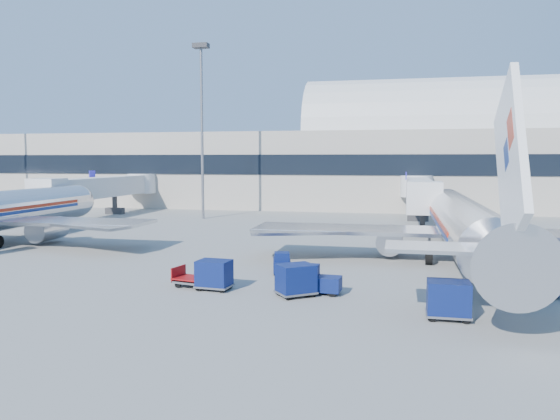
% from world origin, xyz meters
% --- Properties ---
extents(ground, '(260.00, 260.00, 0.00)m').
position_xyz_m(ground, '(0.00, 0.00, 0.00)').
color(ground, gray).
rests_on(ground, ground).
extents(terminal, '(170.00, 28.15, 21.00)m').
position_xyz_m(terminal, '(-13.60, 55.96, 7.52)').
color(terminal, '#B2AA9E').
rests_on(terminal, ground).
extents(airliner_main, '(32.00, 37.26, 12.07)m').
position_xyz_m(airliner_main, '(10.00, 4.51, 2.93)').
color(airliner_main, silver).
rests_on(airliner_main, ground).
extents(jetbridge_near, '(4.40, 27.50, 6.25)m').
position_xyz_m(jetbridge_near, '(7.60, 30.81, 3.93)').
color(jetbridge_near, silver).
rests_on(jetbridge_near, ground).
extents(jetbridge_mid, '(4.40, 27.50, 6.25)m').
position_xyz_m(jetbridge_mid, '(-34.40, 30.81, 3.93)').
color(jetbridge_mid, silver).
rests_on(jetbridge_mid, ground).
extents(mast_west, '(2.00, 1.20, 22.60)m').
position_xyz_m(mast_west, '(-20.00, 30.00, 14.79)').
color(mast_west, slate).
rests_on(mast_west, ground).
extents(tug_lead, '(2.64, 1.46, 1.66)m').
position_xyz_m(tug_lead, '(0.56, -6.82, 0.76)').
color(tug_lead, '#0A164D').
rests_on(tug_lead, ground).
extents(tug_right, '(2.82, 2.23, 1.65)m').
position_xyz_m(tug_right, '(12.90, -4.48, 0.75)').
color(tug_right, '#0A164D').
rests_on(tug_right, ground).
extents(tug_left, '(1.66, 2.53, 1.52)m').
position_xyz_m(tug_left, '(-2.63, -1.71, 0.69)').
color(tug_left, '#0A164D').
rests_on(tug_left, ground).
extents(cart_train_a, '(2.14, 1.98, 1.52)m').
position_xyz_m(cart_train_a, '(-0.77, -6.18, 0.81)').
color(cart_train_a, '#0A164D').
rests_on(cart_train_a, ground).
extents(cart_train_b, '(2.62, 2.52, 1.83)m').
position_xyz_m(cart_train_b, '(-0.52, -7.73, 0.98)').
color(cart_train_b, '#0A164D').
rests_on(cart_train_b, ground).
extents(cart_train_c, '(2.15, 1.72, 1.78)m').
position_xyz_m(cart_train_c, '(-5.59, -7.21, 0.95)').
color(cart_train_c, '#0A164D').
rests_on(cart_train_c, ground).
extents(cart_solo_near, '(2.14, 1.63, 1.88)m').
position_xyz_m(cart_solo_near, '(7.58, -10.54, 1.00)').
color(cart_solo_near, '#0A164D').
rests_on(cart_solo_near, ground).
extents(cart_open_red, '(2.47, 1.97, 0.59)m').
position_xyz_m(cart_open_red, '(-7.06, -6.82, 0.42)').
color(cart_open_red, slate).
rests_on(cart_open_red, ground).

